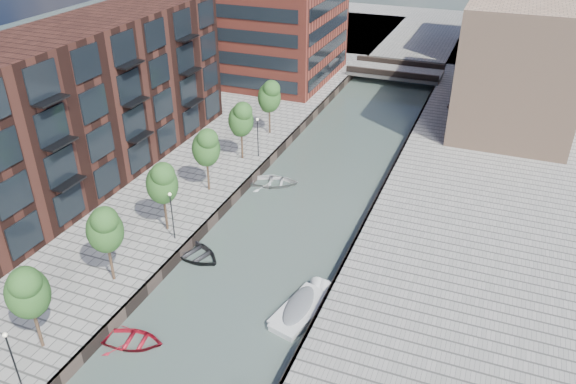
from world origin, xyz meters
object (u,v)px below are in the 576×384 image
Objects in this scene: tree_3 at (162,182)px; tree_2 at (104,228)px; sloop_2 at (132,343)px; sloop_4 at (194,256)px; tree_1 at (27,290)px; tree_4 at (206,146)px; tree_6 at (269,95)px; bridge at (396,71)px; sloop_3 at (273,184)px; motorboat_4 at (303,304)px; tree_5 at (241,118)px; motorboat_2 at (309,308)px; car at (458,103)px.

tree_2 is at bearing -90.00° from tree_3.
sloop_4 is at bearing -4.32° from sloop_2.
tree_1 is 1.43× the size of sloop_2.
tree_6 is (0.00, 14.00, 0.00)m from tree_4.
sloop_4 is at bearing -96.38° from bridge.
tree_2 is 1.00× the size of tree_6.
tree_4 reaches higher than sloop_3.
bridge is at bearing -15.12° from sloop_2.
tree_6 is at bearing 117.89° from motorboat_4.
tree_6 is at bearing -3.39° from sloop_2.
tree_2 is 1.21× the size of sloop_3.
tree_4 is 1.00× the size of tree_5.
motorboat_2 is 1.74× the size of car.
bridge is 2.33× the size of motorboat_4.
tree_1 is at bearing -85.71° from car.
tree_1 is at bearing -90.00° from tree_4.
motorboat_4 reaches higher than sloop_3.
tree_1 reaches higher than sloop_3.
sloop_4 is at bearing -82.10° from tree_6.
tree_4 is 19.24m from sloop_2.
tree_3 is 1.00× the size of tree_6.
tree_4 is 1.00× the size of motorboat_2.
tree_5 is 1.17× the size of sloop_4.
tree_4 is 1.07× the size of motorboat_4.
tree_5 is (0.00, 21.00, 0.00)m from tree_2.
tree_6 reaches higher than car.
sloop_2 is (4.22, -25.01, -5.31)m from tree_5.
tree_3 is 21.00m from tree_6.
tree_5 is at bearing 90.00° from tree_2.
bridge is at bearing 82.07° from tree_1.
motorboat_4 is (13.10, -17.76, -5.09)m from tree_5.
sloop_4 is (-5.40, -48.33, -1.39)m from bridge.
tree_3 is 1.17× the size of sloop_4.
tree_5 is at bearing -90.00° from tree_6.
car is at bearing -5.12° from sloop_4.
motorboat_2 is (9.23, -15.49, 0.11)m from sloop_3.
tree_5 is 7.23m from sloop_3.
bridge is at bearing 75.56° from tree_5.
tree_5 is 22.98m from motorboat_2.
bridge reaches higher than sloop_2.
tree_3 is at bearing 90.00° from tree_1.
sloop_2 is 22.69m from sloop_3.
sloop_2 is 0.70× the size of motorboat_2.
sloop_3 is 0.83× the size of motorboat_2.
sloop_3 is (4.33, -2.32, -5.31)m from tree_5.
car is at bearing 83.04° from motorboat_2.
tree_5 and tree_6 have the same top height.
tree_5 is at bearing 90.00° from tree_1.
tree_3 is at bearing 10.06° from sloop_2.
tree_1 reaches higher than motorboat_4.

